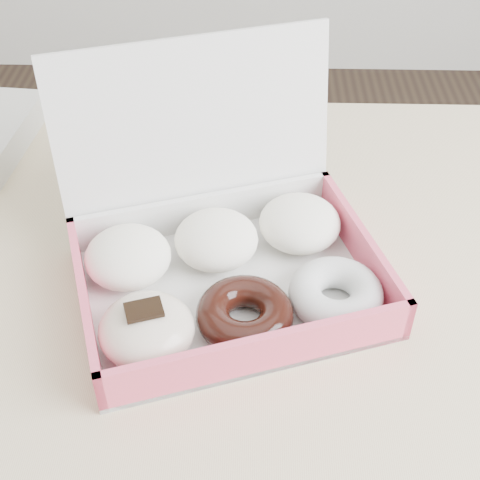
{
  "coord_description": "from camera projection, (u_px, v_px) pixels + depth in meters",
  "views": [
    {
      "loc": [
        0.1,
        -0.56,
        1.3
      ],
      "look_at": [
        0.08,
        -0.01,
        0.81
      ],
      "focal_mm": 50.0,
      "sensor_mm": 36.0,
      "label": 1
    }
  ],
  "objects": [
    {
      "name": "table",
      "position": [
        173.0,
        318.0,
        0.83
      ],
      "size": [
        1.2,
        0.8,
        0.75
      ],
      "color": "tan",
      "rests_on": "ground"
    },
    {
      "name": "donut_box",
      "position": [
        222.0,
        258.0,
        0.75
      ],
      "size": [
        0.4,
        0.37,
        0.24
      ],
      "rotation": [
        0.0,
        0.0,
        0.32
      ],
      "color": "silver",
      "rests_on": "table"
    }
  ]
}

